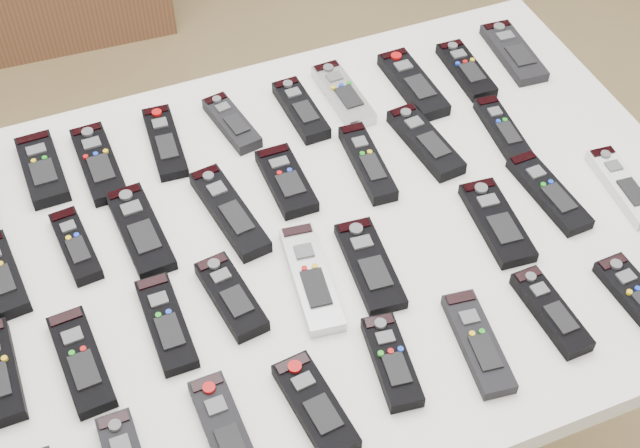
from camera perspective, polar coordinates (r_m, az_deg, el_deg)
name	(u,v)px	position (r m, az deg, el deg)	size (l,w,h in m)	color
ground	(327,415)	(2.12, 0.43, -12.12)	(4.00, 4.00, 0.00)	olive
table	(320,255)	(1.46, 0.00, -2.02)	(1.25, 0.88, 0.78)	white
remote_1	(42,169)	(1.57, -17.35, 3.38)	(0.06, 0.16, 0.02)	black
remote_2	(98,163)	(1.56, -13.99, 3.79)	(0.06, 0.18, 0.02)	black
remote_3	(165,142)	(1.57, -9.90, 5.19)	(0.05, 0.17, 0.02)	black
remote_4	(232,123)	(1.59, -5.67, 6.45)	(0.04, 0.15, 0.02)	black
remote_5	(301,110)	(1.61, -1.23, 7.31)	(0.05, 0.16, 0.02)	black
remote_6	(343,95)	(1.64, 1.48, 8.28)	(0.05, 0.17, 0.02)	#B7B7BC
remote_7	(413,84)	(1.67, 5.97, 8.89)	(0.06, 0.18, 0.02)	black
remote_8	(466,70)	(1.72, 9.33, 9.70)	(0.05, 0.16, 0.02)	black
remote_9	(513,53)	(1.78, 12.28, 10.67)	(0.06, 0.18, 0.02)	black
remote_11	(76,246)	(1.44, -15.36, -1.35)	(0.04, 0.15, 0.02)	black
remote_12	(140,230)	(1.43, -11.43, -0.39)	(0.06, 0.19, 0.02)	black
remote_13	(229,212)	(1.44, -5.82, 0.79)	(0.05, 0.20, 0.02)	black
remote_14	(286,181)	(1.48, -2.17, 2.78)	(0.06, 0.15, 0.02)	black
remote_15	(367,163)	(1.51, 3.05, 3.93)	(0.04, 0.18, 0.02)	black
remote_16	(425,142)	(1.56, 6.76, 5.25)	(0.05, 0.18, 0.02)	black
remote_17	(502,130)	(1.60, 11.59, 5.94)	(0.04, 0.16, 0.02)	black
remote_19	(81,361)	(1.30, -15.03, -8.48)	(0.05, 0.17, 0.02)	black
remote_20	(166,323)	(1.31, -9.81, -6.28)	(0.05, 0.17, 0.02)	black
remote_21	(231,296)	(1.33, -5.70, -4.64)	(0.05, 0.15, 0.02)	black
remote_22	(311,278)	(1.35, -0.56, -3.46)	(0.05, 0.20, 0.02)	#B7B7BC
remote_23	(370,265)	(1.36, 3.20, -2.66)	(0.06, 0.17, 0.02)	black
remote_24	(497,222)	(1.44, 11.25, 0.11)	(0.06, 0.17, 0.02)	black
remote_25	(549,192)	(1.51, 14.42, 1.97)	(0.05, 0.18, 0.02)	black
remote_26	(623,186)	(1.55, 18.85, 2.29)	(0.05, 0.17, 0.02)	silver
remote_29	(227,435)	(1.21, -5.99, -13.26)	(0.05, 0.18, 0.02)	black
remote_30	(315,406)	(1.22, -0.31, -11.56)	(0.05, 0.16, 0.02)	black
remote_31	(392,361)	(1.26, 4.61, -8.76)	(0.05, 0.15, 0.02)	black
remote_32	(478,343)	(1.30, 10.08, -7.49)	(0.05, 0.17, 0.02)	black
remote_33	(551,312)	(1.35, 14.57, -5.45)	(0.04, 0.15, 0.02)	black
remote_34	(639,298)	(1.40, 19.71, -4.48)	(0.05, 0.16, 0.02)	black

